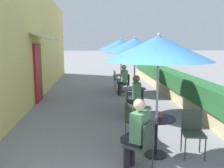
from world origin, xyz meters
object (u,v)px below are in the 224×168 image
(patio_table_near, at_px, (156,129))
(patio_table_mid, at_px, (134,95))
(seated_patron_far_right, at_px, (123,79))
(patio_table_far, at_px, (121,80))
(coffee_cup_mid, at_px, (135,88))
(coffee_cup_far, at_px, (123,74))
(cafe_chair_mid_right, at_px, (139,101))
(patio_umbrella_far, at_px, (121,45))
(cafe_chair_near_back, at_px, (193,129))
(cafe_chair_near_right, at_px, (143,142))
(cafe_chair_far_left, at_px, (117,78))
(cafe_chair_far_right, at_px, (126,83))
(cafe_chair_mid_left, at_px, (130,91))
(patio_umbrella_near, at_px, (159,48))
(patio_umbrella_mid, at_px, (135,46))
(seated_patron_near_right, at_px, (137,131))
(cafe_chair_near_left, at_px, (134,120))
(seated_patron_mid_right, at_px, (135,95))
(coffee_cup_near, at_px, (161,115))

(patio_table_near, xyz_separation_m, patio_table_mid, (0.05, 3.03, 0.00))
(seated_patron_far_right, bearing_deg, patio_table_far, -2.90)
(coffee_cup_mid, xyz_separation_m, coffee_cup_far, (0.03, 3.41, 0.00))
(cafe_chair_mid_right, relative_size, patio_umbrella_far, 0.38)
(cafe_chair_near_back, distance_m, cafe_chair_mid_right, 2.44)
(cafe_chair_near_right, xyz_separation_m, cafe_chair_far_left, (0.23, 7.50, 0.00))
(patio_table_near, relative_size, cafe_chair_far_right, 0.86)
(cafe_chair_mid_left, bearing_deg, coffee_cup_far, -175.67)
(patio_umbrella_near, relative_size, cafe_chair_mid_right, 2.66)
(cafe_chair_mid_left, bearing_deg, patio_umbrella_mid, 6.25)
(seated_patron_near_right, height_order, cafe_chair_mid_right, seated_patron_near_right)
(patio_umbrella_near, bearing_deg, cafe_chair_mid_left, 89.41)
(cafe_chair_mid_left, relative_size, patio_umbrella_far, 0.38)
(cafe_chair_mid_right, relative_size, seated_patron_far_right, 0.70)
(cafe_chair_near_right, bearing_deg, cafe_chair_near_back, -23.75)
(seated_patron_near_right, bearing_deg, cafe_chair_near_left, 31.77)
(seated_patron_near_right, xyz_separation_m, cafe_chair_far_right, (0.56, 6.05, -0.17))
(patio_umbrella_mid, distance_m, seated_patron_far_right, 2.83)
(cafe_chair_mid_right, relative_size, cafe_chair_far_right, 1.00)
(patio_umbrella_mid, relative_size, coffee_cup_far, 25.75)
(patio_umbrella_near, xyz_separation_m, coffee_cup_mid, (0.04, 2.86, -1.25))
(cafe_chair_near_right, height_order, seated_patron_near_right, seated_patron_near_right)
(patio_umbrella_near, bearing_deg, cafe_chair_far_left, 91.20)
(coffee_cup_mid, bearing_deg, cafe_chair_far_left, 92.60)
(cafe_chair_near_left, height_order, patio_umbrella_mid, patio_umbrella_mid)
(patio_table_mid, relative_size, cafe_chair_mid_left, 0.86)
(cafe_chair_far_left, bearing_deg, cafe_chair_near_left, -5.37)
(patio_table_mid, relative_size, patio_umbrella_far, 0.32)
(cafe_chair_near_back, height_order, patio_table_far, cafe_chair_near_back)
(cafe_chair_mid_right, height_order, seated_patron_mid_right, seated_patron_mid_right)
(cafe_chair_far_right, bearing_deg, cafe_chair_mid_right, 175.81)
(patio_umbrella_near, distance_m, patio_umbrella_far, 6.21)
(patio_umbrella_far, height_order, seated_patron_far_right, patio_umbrella_far)
(patio_umbrella_mid, bearing_deg, seated_patron_far_right, 91.57)
(coffee_cup_near, xyz_separation_m, seated_patron_mid_right, (-0.12, 2.33, -0.11))
(cafe_chair_near_right, distance_m, seated_patron_mid_right, 2.96)
(patio_table_mid, distance_m, patio_umbrella_mid, 1.53)
(patio_table_near, bearing_deg, cafe_chair_far_left, 91.20)
(cafe_chair_far_right, bearing_deg, seated_patron_far_right, 90.00)
(patio_table_near, xyz_separation_m, cafe_chair_far_left, (-0.14, 6.91, -0.01))
(cafe_chair_near_back, bearing_deg, coffee_cup_far, -75.96)
(seated_patron_near_right, bearing_deg, cafe_chair_far_left, 35.85)
(cafe_chair_near_left, bearing_deg, patio_umbrella_mid, 149.25)
(patio_table_near, xyz_separation_m, seated_patron_mid_right, (-0.04, 2.34, 0.17))
(patio_umbrella_far, relative_size, seated_patron_far_right, 1.85)
(cafe_chair_near_left, distance_m, seated_patron_mid_right, 1.75)
(patio_umbrella_mid, relative_size, patio_umbrella_far, 1.00)
(cafe_chair_near_left, xyz_separation_m, cafe_chair_far_right, (0.43, 4.90, 0.00))
(cafe_chair_mid_left, xyz_separation_m, patio_umbrella_far, (-0.06, 2.48, 1.53))
(cafe_chair_near_left, relative_size, coffee_cup_mid, 9.67)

